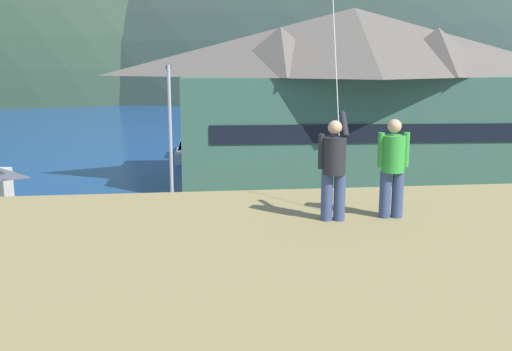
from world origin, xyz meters
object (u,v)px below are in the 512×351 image
Objects in this scene: harbor_lodge at (352,92)px; parked_car_front_row_end at (186,231)px; moored_boat_outer_mooring at (273,143)px; moored_boat_inner_slip at (193,149)px; parking_light_pole at (170,139)px; person_companion at (393,165)px; person_kite_flyer at (334,166)px; parked_car_back_row_right at (294,295)px; moored_boat_wharfside at (194,147)px; wharf_dock at (236,153)px.

harbor_lodge is 18.23m from parked_car_front_row_end.
moored_boat_inner_slip is (-7.15, -2.47, -0.00)m from moored_boat_outer_mooring.
parking_light_pole reaches higher than parked_car_front_row_end.
person_companion is at bearing -76.24° from parking_light_pole.
harbor_lodge reaches higher than person_kite_flyer.
parked_car_back_row_right is at bearing 84.42° from person_kite_flyer.
parked_car_back_row_right is at bearing -97.03° from moored_boat_outer_mooring.
moored_boat_wharfside is 41.14m from person_kite_flyer.
moored_boat_inner_slip is at bearing 95.07° from parked_car_back_row_right.
parked_car_front_row_end is at bearing -91.35° from moored_boat_wharfside.
moored_boat_inner_slip reaches higher than wharf_dock.
moored_boat_wharfside is 1.77× the size of parked_car_front_row_end.
wharf_dock is 3.77m from moored_boat_wharfside.
harbor_lodge reaches higher than parked_car_back_row_right.
parked_car_front_row_end is 2.34× the size of person_kite_flyer.
moored_boat_inner_slip is at bearing 93.04° from person_kite_flyer.
moored_boat_inner_slip is (-3.61, 0.33, 0.37)m from wharf_dock.
parked_car_back_row_right is (-0.75, -31.93, 0.71)m from wharf_dock.
parked_car_front_row_end is at bearing -128.95° from harbor_lodge.
parking_light_pole reaches higher than person_kite_flyer.
moored_boat_wharfside is (-3.57, 1.14, 0.37)m from wharf_dock.
parked_car_back_row_right reaches higher than wharf_dock.
moored_boat_inner_slip is at bearing 132.89° from harbor_lodge.
parking_light_pole is at bearing -108.92° from moored_boat_outer_mooring.
parked_car_back_row_right is at bearing 92.46° from person_companion.
harbor_lodge reaches higher than moored_boat_outer_mooring.
moored_boat_wharfside is 25.69m from parked_car_front_row_end.
parking_light_pole reaches higher than moored_boat_inner_slip.
moored_boat_inner_slip is 32.39m from parked_car_back_row_right.
wharf_dock is 40.04m from person_kite_flyer.
harbor_lodge is at bearing -57.95° from wharf_dock.
person_companion is at bearing -90.62° from wharf_dock.
parking_light_pole is at bearing -102.59° from wharf_dock.
moored_boat_wharfside reaches higher than parked_car_front_row_end.
parked_car_back_row_right is at bearing -109.84° from harbor_lodge.
parked_car_front_row_end is at bearing -91.31° from moored_boat_inner_slip.
harbor_lodge is 16.81m from moored_boat_wharfside.
parked_car_front_row_end is 1.01× the size of parked_car_back_row_right.
harbor_lodge is 22.91m from parked_car_back_row_right.
person_kite_flyer reaches higher than wharf_dock.
moored_boat_wharfside and moored_boat_outer_mooring have the same top height.
person_kite_flyer is at bearing -176.65° from person_companion.
parked_car_front_row_end and parked_car_back_row_right have the same top height.
moored_boat_wharfside is 33.20m from parked_car_back_row_right.
person_kite_flyer is at bearing -79.83° from parked_car_front_row_end.
moored_boat_outer_mooring is 26.04m from parking_light_pole.
moored_boat_inner_slip is (-0.04, -0.81, -0.00)m from moored_boat_wharfside.
parking_light_pole is at bearing 103.76° from person_companion.
wharf_dock is 4.53m from moored_boat_outer_mooring.
parking_light_pole is (-8.35, -24.35, 3.91)m from moored_boat_outer_mooring.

